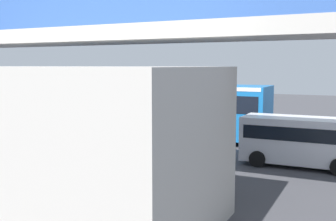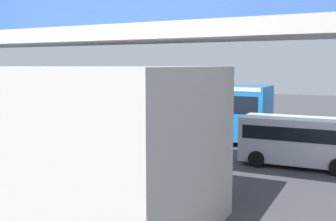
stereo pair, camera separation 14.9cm
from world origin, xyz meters
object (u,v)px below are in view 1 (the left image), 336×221
bicycle_orange (30,134)px  bicycle_red (38,132)px  city_bus (170,106)px  parked_van (301,138)px  pedestrian (138,115)px  traffic_sign (169,99)px

bicycle_orange → bicycle_red: 0.94m
city_bus → parked_van: city_bus is taller
pedestrian → traffic_sign: traffic_sign is taller
parked_van → bicycle_orange: (14.47, 0.77, -0.81)m
pedestrian → traffic_sign: 2.49m
bicycle_red → traffic_sign: traffic_sign is taller
bicycle_red → traffic_sign: (-4.66, -7.92, 1.52)m
traffic_sign → parked_van: bearing=141.4°
parked_van → bicycle_red: parked_van is taller
bicycle_orange → bicycle_red: (0.28, -0.90, 0.00)m
bicycle_orange → traffic_sign: (-4.38, -8.82, 1.52)m
city_bus → parked_van: (-7.93, 3.70, -0.70)m
bicycle_orange → pedestrian: (-2.89, -7.09, 0.51)m
pedestrian → traffic_sign: size_ratio=0.64×
bicycle_red → traffic_sign: bearing=-120.5°
pedestrian → parked_van: bearing=151.4°
bicycle_orange → pedestrian: bearing=-112.2°
city_bus → bicycle_red: city_bus is taller
parked_van → bicycle_red: (14.75, -0.13, -0.81)m
bicycle_red → pedestrian: size_ratio=0.99×
bicycle_red → parked_van: bearing=179.5°
pedestrian → city_bus: bearing=144.3°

